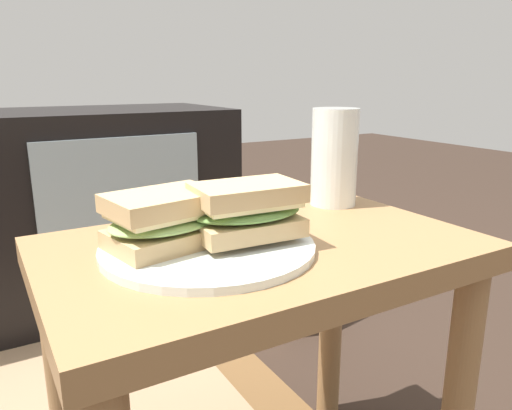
% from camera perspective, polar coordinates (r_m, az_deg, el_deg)
% --- Properties ---
extents(side_table, '(0.56, 0.36, 0.46)m').
position_cam_1_polar(side_table, '(0.68, 0.65, -11.49)').
color(side_table, olive).
rests_on(side_table, ground).
extents(tv_cabinet, '(0.96, 0.46, 0.58)m').
position_cam_1_polar(tv_cabinet, '(1.53, -21.69, -0.69)').
color(tv_cabinet, black).
rests_on(tv_cabinet, ground).
extents(plate, '(0.26, 0.26, 0.01)m').
position_cam_1_polar(plate, '(0.61, -5.70, -4.89)').
color(plate, silver).
rests_on(plate, side_table).
extents(sandwich_front, '(0.16, 0.13, 0.07)m').
position_cam_1_polar(sandwich_front, '(0.60, -10.63, -1.70)').
color(sandwich_front, tan).
rests_on(sandwich_front, plate).
extents(sandwich_back, '(0.15, 0.10, 0.07)m').
position_cam_1_polar(sandwich_back, '(0.60, -1.02, -0.57)').
color(sandwich_back, tan).
rests_on(sandwich_back, plate).
extents(beer_glass, '(0.08, 0.08, 0.16)m').
position_cam_1_polar(beer_glass, '(0.82, 9.14, 5.25)').
color(beer_glass, silver).
rests_on(beer_glass, side_table).
extents(paper_bag, '(0.23, 0.18, 0.34)m').
position_cam_1_polar(paper_bag, '(1.37, 4.43, -6.89)').
color(paper_bag, tan).
rests_on(paper_bag, ground).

